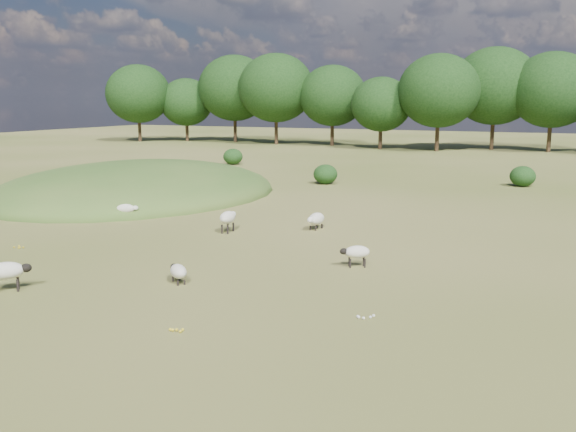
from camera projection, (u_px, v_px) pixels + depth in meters
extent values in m
plane|color=#46581B|center=(362.00, 189.00, 42.04)|extent=(160.00, 160.00, 0.00)
ellipsoid|color=#33561E|center=(137.00, 194.00, 39.83)|extent=(16.00, 20.00, 4.00)
cylinder|color=black|center=(140.00, 128.00, 88.48)|extent=(0.44, 0.44, 3.77)
ellipsoid|color=black|center=(138.00, 94.00, 87.65)|extent=(8.81, 8.81, 7.93)
cylinder|color=black|center=(187.00, 130.00, 89.61)|extent=(0.44, 0.44, 3.12)
ellipsoid|color=black|center=(186.00, 102.00, 88.92)|extent=(7.28, 7.28, 6.55)
cylinder|color=black|center=(235.00, 126.00, 87.60)|extent=(0.44, 0.44, 4.21)
ellipsoid|color=black|center=(235.00, 88.00, 86.67)|extent=(9.83, 9.83, 8.84)
cylinder|color=black|center=(276.00, 128.00, 83.07)|extent=(0.44, 0.44, 4.18)
ellipsoid|color=black|center=(276.00, 88.00, 82.15)|extent=(9.75, 9.75, 8.78)
cylinder|color=black|center=(332.00, 131.00, 80.66)|extent=(0.44, 0.44, 3.61)
ellipsoid|color=black|center=(333.00, 96.00, 79.87)|extent=(8.41, 8.41, 7.57)
cylinder|color=black|center=(380.00, 136.00, 75.27)|extent=(0.44, 0.44, 3.02)
ellipsoid|color=black|center=(381.00, 104.00, 74.60)|extent=(7.04, 7.04, 6.34)
cylinder|color=black|center=(437.00, 134.00, 72.02)|extent=(0.44, 0.44, 3.90)
ellipsoid|color=black|center=(439.00, 91.00, 71.16)|extent=(9.09, 9.09, 8.18)
cylinder|color=black|center=(492.00, 131.00, 74.19)|extent=(0.44, 0.44, 4.22)
ellipsoid|color=black|center=(495.00, 86.00, 73.26)|extent=(9.85, 9.85, 8.86)
cylinder|color=black|center=(549.00, 134.00, 70.80)|extent=(0.44, 0.44, 3.94)
ellipsoid|color=black|center=(553.00, 90.00, 69.94)|extent=(9.20, 9.20, 8.28)
ellipsoid|color=black|center=(325.00, 174.00, 44.35)|extent=(1.67, 1.67, 1.36)
ellipsoid|color=black|center=(523.00, 176.00, 43.07)|extent=(1.69, 1.69, 1.39)
ellipsoid|color=black|center=(233.00, 157.00, 57.50)|extent=(1.74, 1.74, 1.43)
ellipsoid|color=beige|center=(178.00, 271.00, 20.46)|extent=(0.98, 0.91, 0.45)
ellipsoid|color=black|center=(174.00, 267.00, 20.87)|extent=(0.36, 0.34, 0.23)
cylinder|color=black|center=(173.00, 279.00, 20.69)|extent=(0.06, 0.06, 0.16)
cylinder|color=black|center=(179.00, 278.00, 20.79)|extent=(0.06, 0.06, 0.16)
cylinder|color=black|center=(178.00, 283.00, 20.24)|extent=(0.06, 0.06, 0.16)
cylinder|color=black|center=(185.00, 282.00, 20.34)|extent=(0.06, 0.06, 0.16)
ellipsoid|color=beige|center=(126.00, 209.00, 31.23)|extent=(1.00, 0.79, 0.45)
ellipsoid|color=silver|center=(135.00, 208.00, 31.22)|extent=(0.35, 0.31, 0.23)
cylinder|color=black|center=(132.00, 216.00, 31.41)|extent=(0.06, 0.06, 0.32)
cylinder|color=black|center=(131.00, 217.00, 31.19)|extent=(0.06, 0.06, 0.32)
cylinder|color=black|center=(121.00, 216.00, 31.41)|extent=(0.06, 0.06, 0.32)
cylinder|color=black|center=(120.00, 217.00, 31.19)|extent=(0.06, 0.06, 0.32)
ellipsoid|color=beige|center=(228.00, 217.00, 28.21)|extent=(0.69, 1.14, 0.56)
ellipsoid|color=silver|center=(233.00, 214.00, 28.75)|extent=(0.30, 0.38, 0.28)
cylinder|color=black|center=(228.00, 227.00, 28.63)|extent=(0.08, 0.08, 0.40)
cylinder|color=black|center=(233.00, 227.00, 28.54)|extent=(0.08, 0.08, 0.40)
cylinder|color=black|center=(222.00, 229.00, 28.04)|extent=(0.08, 0.08, 0.40)
cylinder|color=black|center=(228.00, 230.00, 27.95)|extent=(0.08, 0.08, 0.40)
ellipsoid|color=beige|center=(357.00, 252.00, 22.40)|extent=(1.00, 0.84, 0.45)
ellipsoid|color=black|center=(344.00, 251.00, 22.35)|extent=(0.35, 0.33, 0.23)
cylinder|color=black|center=(350.00, 264.00, 22.34)|extent=(0.06, 0.06, 0.32)
cylinder|color=black|center=(349.00, 262.00, 22.55)|extent=(0.06, 0.06, 0.32)
cylinder|color=black|center=(365.00, 263.00, 22.38)|extent=(0.06, 0.06, 0.32)
cylinder|color=black|center=(364.00, 262.00, 22.60)|extent=(0.06, 0.06, 0.32)
ellipsoid|color=beige|center=(316.00, 219.00, 28.93)|extent=(0.66, 1.13, 0.56)
ellipsoid|color=silver|center=(310.00, 220.00, 28.41)|extent=(0.29, 0.37, 0.28)
cylinder|color=black|center=(316.00, 229.00, 28.66)|extent=(0.08, 0.08, 0.20)
cylinder|color=black|center=(310.00, 228.00, 28.79)|extent=(0.08, 0.08, 0.20)
cylinder|color=black|center=(322.00, 226.00, 29.20)|extent=(0.08, 0.08, 0.20)
cylinder|color=black|center=(317.00, 226.00, 29.33)|extent=(0.08, 0.08, 0.20)
ellipsoid|color=beige|center=(6.00, 271.00, 19.53)|extent=(1.15, 1.14, 0.54)
ellipsoid|color=black|center=(26.00, 268.00, 19.72)|extent=(0.43, 0.42, 0.27)
cylinder|color=black|center=(18.00, 283.00, 19.84)|extent=(0.08, 0.08, 0.39)
cylinder|color=black|center=(18.00, 286.00, 19.60)|extent=(0.08, 0.08, 0.39)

